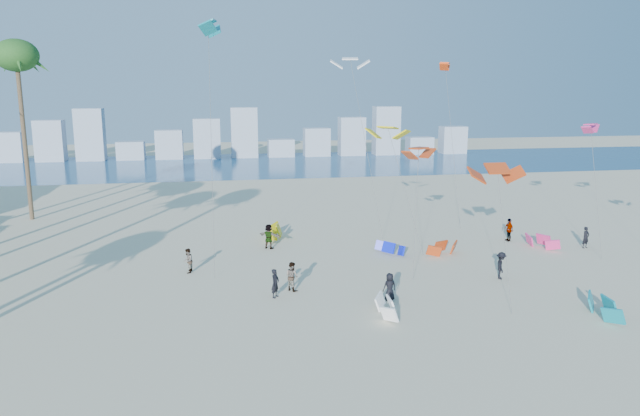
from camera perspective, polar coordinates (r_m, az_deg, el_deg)
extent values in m
plane|color=beige|center=(24.93, -0.57, -17.96)|extent=(220.00, 220.00, 0.00)
plane|color=navy|center=(94.27, -7.63, 4.02)|extent=(220.00, 220.00, 0.00)
imported|color=black|center=(35.78, -4.23, -7.07)|extent=(0.69, 0.75, 1.72)
imported|color=gray|center=(36.88, -2.66, -6.42)|extent=(1.06, 1.10, 1.78)
imported|color=black|center=(35.52, 6.56, -7.35)|extent=(0.85, 0.62, 1.60)
imported|color=gray|center=(50.49, 17.32, -1.96)|extent=(0.58, 1.12, 1.83)
imported|color=black|center=(40.65, 16.66, -5.21)|extent=(1.03, 1.30, 1.76)
imported|color=gray|center=(46.15, -4.83, -2.67)|extent=(1.76, 1.45, 1.89)
imported|color=black|center=(50.39, 23.70, -2.55)|extent=(0.68, 0.54, 1.64)
imported|color=gray|center=(41.13, -12.31, -4.87)|extent=(0.75, 0.90, 1.64)
cylinder|color=#595959|center=(39.55, 9.00, -0.51)|extent=(0.88, 2.18, 8.20)
cylinder|color=#595959|center=(45.52, 8.01, 1.65)|extent=(1.83, 3.84, 9.04)
cylinder|color=#595959|center=(48.61, 24.50, 1.52)|extent=(0.69, 3.75, 9.34)
cylinder|color=#595959|center=(40.57, -10.17, 5.54)|extent=(0.16, 5.00, 16.28)
cylinder|color=#595959|center=(55.11, 12.34, 5.90)|extent=(0.19, 5.64, 14.15)
cylinder|color=#595959|center=(50.02, 4.36, 5.69)|extent=(1.83, 4.77, 14.34)
cylinder|color=#595959|center=(35.29, 16.94, -2.86)|extent=(0.17, 3.06, 7.59)
cylinder|color=brown|center=(61.01, -26.02, 5.81)|extent=(0.40, 0.40, 14.73)
ellipsoid|color=#1E501C|center=(60.86, -26.65, 12.71)|extent=(3.80, 3.80, 2.85)
cube|color=#9EADBF|center=(108.79, -27.16, 5.12)|extent=(4.40, 3.00, 4.80)
cube|color=#9EADBF|center=(107.04, -24.02, 5.80)|extent=(4.40, 3.00, 6.60)
cube|color=#9EADBF|center=(105.62, -20.79, 6.47)|extent=(4.40, 3.00, 8.40)
cube|color=#9EADBF|center=(104.87, -17.34, 5.18)|extent=(4.40, 3.00, 3.00)
cube|color=#9EADBF|center=(104.15, -13.98, 5.82)|extent=(4.40, 3.00, 4.80)
cube|color=#9EADBF|center=(103.80, -10.57, 6.45)|extent=(4.40, 3.00, 6.60)
cube|color=#9EADBF|center=(103.83, -7.14, 7.06)|extent=(4.40, 3.00, 8.40)
cube|color=#9EADBF|center=(104.55, -3.69, 5.67)|extent=(4.40, 3.00, 3.00)
cube|color=#9EADBF|center=(105.30, -0.32, 6.22)|extent=(4.40, 3.00, 4.80)
cube|color=#9EADBF|center=(106.41, 3.00, 6.75)|extent=(4.40, 3.00, 6.60)
cube|color=#9EADBF|center=(107.88, 6.24, 7.25)|extent=(4.40, 3.00, 8.40)
cube|color=#9EADBF|center=(109.98, 9.33, 5.83)|extent=(4.40, 3.00, 3.00)
cube|color=#9EADBF|center=(112.07, 12.36, 6.28)|extent=(4.40, 3.00, 4.80)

